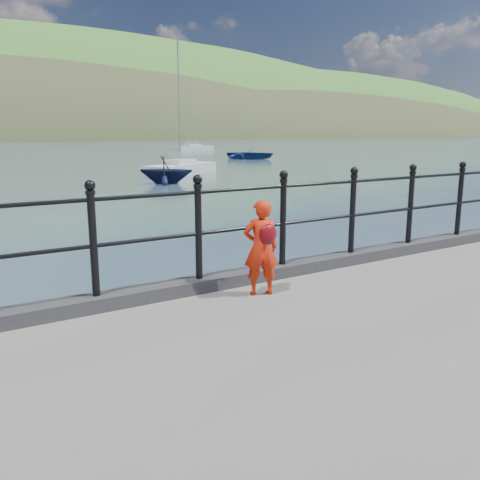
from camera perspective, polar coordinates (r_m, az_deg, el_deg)
ground at (r=6.72m, az=-0.40°, el=-12.65°), size 600.00×600.00×0.00m
kerb at (r=6.23m, az=0.32°, el=-4.12°), size 60.00×0.30×0.15m
railing at (r=6.06m, az=0.33°, el=2.69°), size 18.11×0.11×1.20m
far_shore at (r=249.40m, az=-22.62°, el=5.29°), size 830.00×200.00×156.00m
child at (r=5.67m, az=2.40°, el=-0.79°), size 0.46×0.39×1.08m
launch_blue at (r=53.98m, az=1.23°, el=9.63°), size 5.82×6.28×1.06m
launch_navy at (r=28.43m, az=-8.30°, el=7.80°), size 3.81×3.73×1.52m
sailboat_near at (r=34.66m, az=-6.69°, el=7.88°), size 6.55×4.93×8.96m
sailboat_far at (r=78.80m, az=-5.34°, el=10.20°), size 7.72×4.47×10.52m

